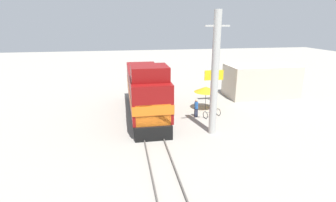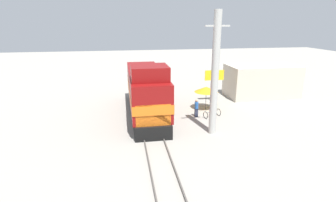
# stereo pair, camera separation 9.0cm
# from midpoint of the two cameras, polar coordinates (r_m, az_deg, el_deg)

# --- Properties ---
(ground_plane) EXTENTS (120.00, 120.00, 0.00)m
(ground_plane) POSITION_cam_midpoint_polar(r_m,az_deg,el_deg) (22.85, -4.29, -4.79)
(ground_plane) COLOR gray
(rail_near) EXTENTS (0.08, 37.15, 0.15)m
(rail_near) POSITION_cam_midpoint_polar(r_m,az_deg,el_deg) (22.77, -6.09, -4.72)
(rail_near) COLOR #4C4742
(rail_near) RESTS_ON ground_plane
(rail_far) EXTENTS (0.08, 37.15, 0.15)m
(rail_far) POSITION_cam_midpoint_polar(r_m,az_deg,el_deg) (22.90, -2.50, -4.51)
(rail_far) COLOR #4C4742
(rail_far) RESTS_ON ground_plane
(locomotive) EXTENTS (3.07, 12.37, 5.20)m
(locomotive) POSITION_cam_midpoint_polar(r_m,az_deg,el_deg) (24.15, -4.92, 1.92)
(locomotive) COLOR black
(locomotive) RESTS_ON ground_plane
(utility_pole) EXTENTS (1.80, 0.56, 9.26)m
(utility_pole) POSITION_cam_midpoint_polar(r_m,az_deg,el_deg) (19.77, 10.04, 5.65)
(utility_pole) COLOR #B2B2AD
(utility_pole) RESTS_ON ground_plane
(vendor_umbrella) EXTENTS (2.33, 2.33, 2.31)m
(vendor_umbrella) POSITION_cam_midpoint_polar(r_m,az_deg,el_deg) (26.03, 8.18, 2.54)
(vendor_umbrella) COLOR #4C4C4C
(vendor_umbrella) RESTS_ON ground_plane
(billboard_sign) EXTENTS (2.09, 0.12, 3.47)m
(billboard_sign) POSITION_cam_midpoint_polar(r_m,az_deg,el_deg) (28.59, 9.86, 5.01)
(billboard_sign) COLOR #595959
(billboard_sign) RESTS_ON ground_plane
(shrub_cluster) EXTENTS (0.71, 0.71, 0.71)m
(shrub_cluster) POSITION_cam_midpoint_polar(r_m,az_deg,el_deg) (27.18, 9.76, -0.62)
(shrub_cluster) COLOR #2D722D
(shrub_cluster) RESTS_ON ground_plane
(person_bystander) EXTENTS (0.34, 0.34, 1.67)m
(person_bystander) POSITION_cam_midpoint_polar(r_m,az_deg,el_deg) (24.07, 6.05, -1.41)
(person_bystander) COLOR #2D3347
(person_bystander) RESTS_ON ground_plane
(bicycle) EXTENTS (1.72, 1.21, 0.66)m
(bicycle) POSITION_cam_midpoint_polar(r_m,az_deg,el_deg) (24.40, 9.42, -2.69)
(bicycle) COLOR black
(bicycle) RESTS_ON ground_plane
(building_block_distant) EXTENTS (7.92, 4.13, 3.65)m
(building_block_distant) POSITION_cam_midpoint_polar(r_m,az_deg,el_deg) (32.39, 19.47, 4.18)
(building_block_distant) COLOR beige
(building_block_distant) RESTS_ON ground_plane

